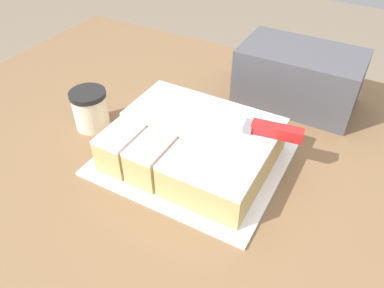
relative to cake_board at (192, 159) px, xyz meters
name	(u,v)px	position (x,y,z in m)	size (l,w,h in m)	color
cake_board	(192,159)	(0.00, 0.00, 0.00)	(0.34, 0.28, 0.01)	white
cake	(194,144)	(0.00, 0.00, 0.04)	(0.30, 0.24, 0.07)	tan
knife	(258,128)	(0.11, 0.05, 0.08)	(0.27, 0.06, 0.02)	silver
coffee_cup	(90,109)	(-0.24, -0.01, 0.04)	(0.08, 0.08, 0.09)	beige
storage_box	(298,77)	(0.11, 0.30, 0.06)	(0.27, 0.16, 0.13)	#47474C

